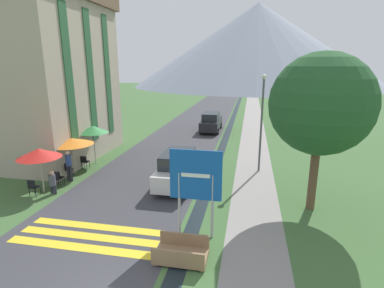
% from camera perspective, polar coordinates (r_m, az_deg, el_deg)
% --- Properties ---
extents(ground_plane, '(160.00, 160.00, 0.00)m').
position_cam_1_polar(ground_plane, '(26.79, 3.92, 1.39)').
color(ground_plane, '#3D6033').
extents(road, '(6.40, 60.00, 0.01)m').
position_cam_1_polar(road, '(36.85, 2.01, 5.09)').
color(road, '#38383D').
rests_on(road, ground_plane).
extents(footpath, '(2.20, 60.00, 0.01)m').
position_cam_1_polar(footpath, '(36.41, 11.57, 4.69)').
color(footpath, gray).
rests_on(footpath, ground_plane).
extents(drainage_channel, '(0.60, 60.00, 0.00)m').
position_cam_1_polar(drainage_channel, '(36.46, 7.78, 4.86)').
color(drainage_channel, black).
rests_on(drainage_channel, ground_plane).
extents(crosswalk_marking, '(5.44, 1.84, 0.01)m').
position_cam_1_polar(crosswalk_marking, '(12.28, -19.10, -16.26)').
color(crosswalk_marking, yellow).
rests_on(crosswalk_marking, ground_plane).
extents(mountain_distant, '(74.91, 74.91, 24.38)m').
position_cam_1_polar(mountain_distant, '(98.56, 12.22, 17.92)').
color(mountain_distant, gray).
rests_on(mountain_distant, ground_plane).
extents(hotel_building, '(5.50, 9.10, 10.89)m').
position_cam_1_polar(hotel_building, '(21.86, -24.73, 12.69)').
color(hotel_building, tan).
rests_on(hotel_building, ground_plane).
extents(road_sign, '(1.88, 0.11, 3.33)m').
position_cam_1_polar(road_sign, '(10.73, 0.70, -7.24)').
color(road_sign, '#9E9EA3').
rests_on(road_sign, ground_plane).
extents(footbridge, '(1.70, 1.10, 0.65)m').
position_cam_1_polar(footbridge, '(10.40, -2.07, -20.08)').
color(footbridge, '#846647').
rests_on(footbridge, ground_plane).
extents(parked_car_near, '(1.80, 4.56, 1.82)m').
position_cam_1_polar(parked_car_near, '(15.93, -2.59, -4.54)').
color(parked_car_near, silver).
rests_on(parked_car_near, ground_plane).
extents(parked_car_far, '(1.79, 4.60, 1.82)m').
position_cam_1_polar(parked_car_far, '(28.94, 3.66, 4.24)').
color(parked_car_far, black).
rests_on(parked_car_far, ground_plane).
extents(cafe_chair_near_left, '(0.40, 0.40, 0.85)m').
position_cam_1_polar(cafe_chair_near_left, '(17.24, -24.19, -5.75)').
color(cafe_chair_near_left, black).
rests_on(cafe_chair_near_left, ground_plane).
extents(cafe_chair_nearest, '(0.40, 0.40, 0.85)m').
position_cam_1_polar(cafe_chair_nearest, '(16.48, -28.02, -7.13)').
color(cafe_chair_nearest, black).
rests_on(cafe_chair_nearest, ground_plane).
extents(cafe_chair_middle, '(0.40, 0.40, 0.85)m').
position_cam_1_polar(cafe_chair_middle, '(18.39, -22.67, -4.34)').
color(cafe_chair_middle, black).
rests_on(cafe_chair_middle, ground_plane).
extents(cafe_chair_near_right, '(0.40, 0.40, 0.85)m').
position_cam_1_polar(cafe_chair_near_right, '(17.14, -24.48, -5.89)').
color(cafe_chair_near_right, black).
rests_on(cafe_chair_near_right, ground_plane).
extents(cafe_chair_far_right, '(0.40, 0.40, 0.85)m').
position_cam_1_polar(cafe_chair_far_right, '(19.43, -19.79, -3.07)').
color(cafe_chair_far_right, black).
rests_on(cafe_chair_far_right, ground_plane).
extents(cafe_umbrella_front_red, '(2.07, 2.07, 2.28)m').
position_cam_1_polar(cafe_umbrella_front_red, '(16.29, -27.12, -1.56)').
color(cafe_umbrella_front_red, '#B7B2A8').
rests_on(cafe_umbrella_front_red, ground_plane).
extents(cafe_umbrella_middle_orange, '(2.44, 2.44, 2.13)m').
position_cam_1_polar(cafe_umbrella_middle_orange, '(18.47, -21.95, 0.47)').
color(cafe_umbrella_middle_orange, '#B7B2A8').
rests_on(cafe_umbrella_middle_orange, ground_plane).
extents(cafe_umbrella_rear_green, '(1.91, 1.91, 2.48)m').
position_cam_1_polar(cafe_umbrella_rear_green, '(19.96, -18.33, 2.66)').
color(cafe_umbrella_rear_green, '#B7B2A8').
rests_on(cafe_umbrella_rear_green, ground_plane).
extents(person_seated_near, '(0.32, 0.32, 1.22)m').
position_cam_1_polar(person_seated_near, '(16.27, -25.06, -6.43)').
color(person_seated_near, '#282833').
rests_on(person_seated_near, ground_plane).
extents(person_standing_terrace, '(0.32, 0.32, 1.71)m').
position_cam_1_polar(person_standing_terrace, '(17.58, -22.44, -3.52)').
color(person_standing_terrace, '#282833').
rests_on(person_standing_terrace, ground_plane).
extents(streetlamp, '(0.28, 0.28, 5.69)m').
position_cam_1_polar(streetlamp, '(17.78, 13.16, 5.19)').
color(streetlamp, '#515156').
rests_on(streetlamp, ground_plane).
extents(tree_by_path, '(4.22, 4.22, 6.75)m').
position_cam_1_polar(tree_by_path, '(13.37, 23.38, 6.94)').
color(tree_by_path, brown).
rests_on(tree_by_path, ground_plane).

